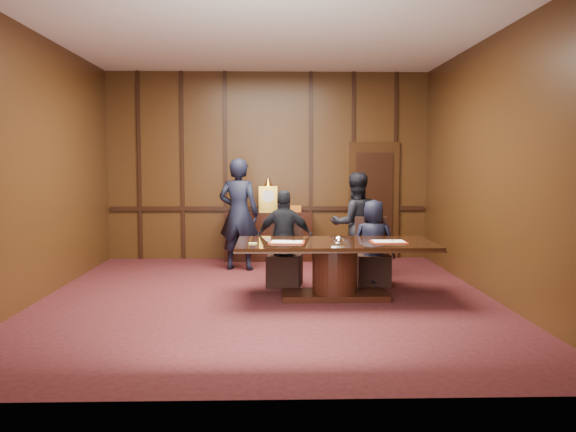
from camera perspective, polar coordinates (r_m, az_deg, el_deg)
The scene contains 13 objects.
room at distance 8.13m, azimuth -1.50°, elevation 4.44°, with size 7.00×7.04×3.50m.
sideboard at distance 11.33m, azimuth -1.86°, elevation -1.71°, with size 1.60×0.45×1.54m.
conference_table at distance 8.14m, azimuth 4.42°, elevation -4.15°, with size 2.62×1.32×0.76m.
folder_left at distance 7.96m, azimuth -0.11°, elevation -2.47°, with size 0.49×0.38×0.02m.
folder_right at distance 8.11m, azimuth 9.39°, elevation -2.39°, with size 0.46×0.33×0.02m.
inkstand at distance 7.65m, azimuth 4.79°, elevation -2.43°, with size 0.20×0.14×0.12m.
notepad at distance 7.86m, azimuth -3.31°, elevation -2.57°, with size 0.10×0.07×0.01m, color #D3CE67.
chair_left at distance 9.00m, azimuth -0.29°, elevation -4.67°, with size 0.56×0.56×0.99m.
chair_right at distance 9.12m, azimuth 7.90°, elevation -4.59°, with size 0.49×0.49×0.99m.
signatory_left at distance 8.86m, azimuth -0.31°, elevation -2.12°, with size 0.83×0.34×1.41m, color black.
signatory_right at distance 8.99m, azimuth 8.01°, elevation -2.51°, with size 0.62×0.40×1.27m, color black.
witness_left at distance 10.29m, azimuth -4.63°, elevation 0.18°, with size 0.69×0.45×1.89m, color black.
witness_right at distance 9.78m, azimuth 6.31°, elevation -0.78°, with size 0.80×0.63×1.65m, color black.
Camera 1 is at (0.05, -7.99, 1.79)m, focal length 38.00 mm.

